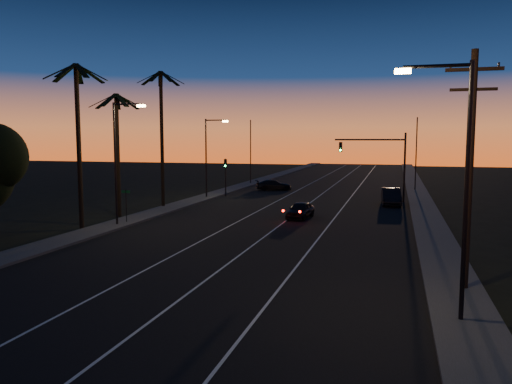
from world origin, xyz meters
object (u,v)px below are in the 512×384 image
(utility_pole, at_px, (470,166))
(signal_mast, at_px, (381,155))
(cross_car, at_px, (274,185))
(lead_car, at_px, (300,210))
(right_car, at_px, (391,197))

(utility_pole, distance_m, signal_mast, 30.33)
(cross_car, bearing_deg, signal_mast, -31.29)
(utility_pole, bearing_deg, signal_mast, 98.47)
(signal_mast, bearing_deg, lead_car, -114.41)
(lead_car, bearing_deg, utility_pole, -59.15)
(lead_car, distance_m, cross_car, 21.97)
(utility_pole, bearing_deg, lead_car, 120.85)
(signal_mast, relative_size, lead_car, 1.57)
(lead_car, height_order, cross_car, lead_car)
(utility_pole, relative_size, right_car, 1.98)
(signal_mast, relative_size, right_car, 1.41)
(right_car, bearing_deg, lead_car, -124.14)
(right_car, height_order, cross_car, right_car)
(utility_pole, relative_size, lead_car, 2.21)
(lead_car, bearing_deg, signal_mast, 65.59)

